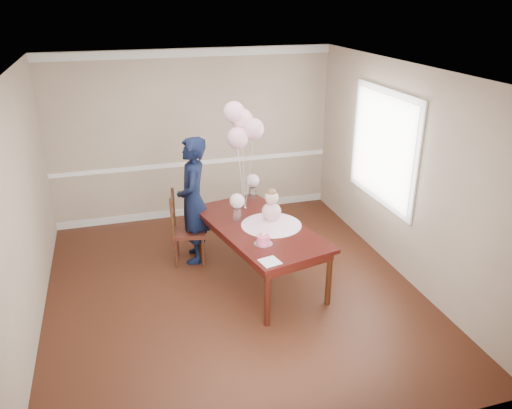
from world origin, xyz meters
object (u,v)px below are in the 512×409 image
(dining_chair_seat, at_px, (189,231))
(woman, at_px, (193,201))
(dining_table_top, at_px, (259,228))
(birthday_cake, at_px, (263,240))

(dining_chair_seat, relative_size, woman, 0.25)
(dining_table_top, relative_size, woman, 1.14)
(dining_chair_seat, distance_m, woman, 0.44)
(dining_chair_seat, bearing_deg, woman, 40.49)
(dining_table_top, relative_size, dining_chair_seat, 4.54)
(woman, bearing_deg, birthday_cake, 38.35)
(dining_chair_seat, bearing_deg, dining_table_top, -31.23)
(birthday_cake, distance_m, woman, 1.38)
(dining_table_top, distance_m, dining_chair_seat, 1.09)
(dining_table_top, height_order, woman, woman)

